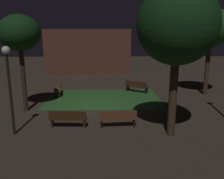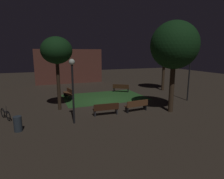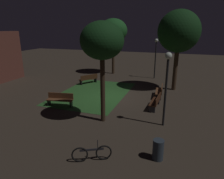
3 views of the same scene
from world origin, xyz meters
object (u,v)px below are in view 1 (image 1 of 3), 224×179
at_px(bench_path_side, 118,118).
at_px(lamp_post_plaza_west, 8,75).
at_px(bench_corner, 59,88).
at_px(tree_right_canopy, 177,25).
at_px(bench_front_left, 68,118).
at_px(tree_tall_center, 211,28).
at_px(bench_back_row, 137,86).
at_px(tree_near_wall, 19,34).

xyz_separation_m(bench_path_side, lamp_post_plaza_west, (-4.79, -0.71, 2.28)).
bearing_deg(bench_path_side, lamp_post_plaza_west, -171.58).
distance_m(bench_corner, tree_right_canopy, 10.59).
xyz_separation_m(bench_front_left, bench_path_side, (2.43, 0.00, 0.00)).
bearing_deg(tree_tall_center, lamp_post_plaza_west, -149.56).
relative_size(bench_path_side, bench_corner, 0.99).
relative_size(bench_path_side, bench_back_row, 1.04).
distance_m(tree_right_canopy, lamp_post_plaza_west, 7.45).
relative_size(bench_front_left, tree_near_wall, 0.33).
bearing_deg(lamp_post_plaza_west, bench_path_side, 8.42).
relative_size(tree_tall_center, tree_right_canopy, 0.94).
xyz_separation_m(bench_corner, tree_right_canopy, (6.46, -7.17, 4.35)).
xyz_separation_m(bench_path_side, bench_back_row, (1.75, 6.87, 0.00)).
distance_m(bench_path_side, tree_near_wall, 7.14).
xyz_separation_m(tree_tall_center, lamp_post_plaza_west, (-11.55, -6.78, -2.02)).
distance_m(bench_front_left, tree_right_canopy, 6.54).
relative_size(bench_path_side, tree_near_wall, 0.33).
xyz_separation_m(tree_near_wall, tree_right_canopy, (7.69, -3.55, 0.38)).
xyz_separation_m(tree_near_wall, lamp_post_plaza_west, (0.54, -3.33, -1.69)).
xyz_separation_m(tree_near_wall, tree_tall_center, (12.08, 3.46, 0.34)).
distance_m(bench_path_side, tree_tall_center, 10.06).
height_order(bench_front_left, tree_right_canopy, tree_right_canopy).
height_order(bench_front_left, lamp_post_plaza_west, lamp_post_plaza_west).
relative_size(bench_corner, lamp_post_plaza_west, 0.46).
xyz_separation_m(bench_front_left, tree_tall_center, (9.19, 6.08, 4.31)).
distance_m(bench_path_side, lamp_post_plaza_west, 5.35).
relative_size(tree_tall_center, lamp_post_plaza_west, 1.54).
xyz_separation_m(bench_path_side, bench_corner, (-4.09, 6.25, 0.00)).
bearing_deg(tree_right_canopy, tree_tall_center, 57.90).
height_order(bench_front_left, tree_tall_center, tree_tall_center).
height_order(bench_corner, lamp_post_plaza_west, lamp_post_plaza_west).
distance_m(bench_back_row, tree_right_canopy, 8.95).
relative_size(bench_front_left, bench_corner, 0.98).
bearing_deg(lamp_post_plaza_west, tree_tall_center, 30.44).
xyz_separation_m(tree_tall_center, tree_right_canopy, (-4.39, -7.00, 0.04)).
xyz_separation_m(bench_front_left, bench_corner, (-1.66, 6.25, 0.00)).
distance_m(bench_front_left, bench_back_row, 8.05).
xyz_separation_m(bench_path_side, tree_right_canopy, (2.37, -0.93, 4.35)).
bearing_deg(lamp_post_plaza_west, tree_near_wall, 99.15).
bearing_deg(tree_near_wall, bench_corner, 71.25).
relative_size(bench_corner, tree_tall_center, 0.30).
distance_m(tree_tall_center, lamp_post_plaza_west, 13.54).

